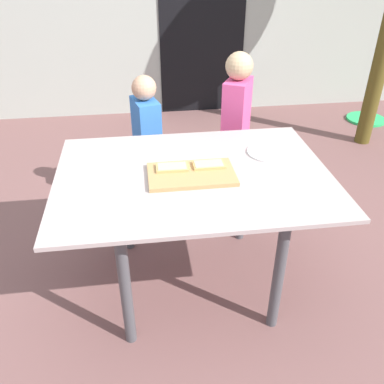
{
  "coord_description": "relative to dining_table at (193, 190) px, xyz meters",
  "views": [
    {
      "loc": [
        -0.24,
        -1.74,
        1.73
      ],
      "look_at": [
        -0.01,
        0.0,
        0.62
      ],
      "focal_mm": 38.35,
      "sensor_mm": 36.0,
      "label": 1
    }
  ],
  "objects": [
    {
      "name": "cutting_board",
      "position": [
        -0.01,
        -0.03,
        0.11
      ],
      "size": [
        0.42,
        0.26,
        0.02
      ],
      "primitive_type": "cube",
      "color": "tan",
      "rests_on": "dining_table"
    },
    {
      "name": "dining_table",
      "position": [
        0.0,
        0.0,
        0.0
      ],
      "size": [
        1.35,
        0.97,
        0.72
      ],
      "color": "#B6A4A2",
      "rests_on": "ground"
    },
    {
      "name": "plate_white_right",
      "position": [
        0.44,
        0.17,
        0.1
      ],
      "size": [
        0.24,
        0.24,
        0.01
      ],
      "primitive_type": "cylinder",
      "color": "white",
      "rests_on": "dining_table"
    },
    {
      "name": "house_door",
      "position": [
        0.47,
        2.72,
        0.37
      ],
      "size": [
        0.9,
        0.02,
        2.0
      ],
      "primitive_type": "cube",
      "color": "black",
      "rests_on": "ground"
    },
    {
      "name": "garden_hose_coil",
      "position": [
        2.2,
        2.17,
        -0.61
      ],
      "size": [
        0.41,
        0.41,
        0.03
      ],
      "primitive_type": "cylinder",
      "color": "#2CC565",
      "rests_on": "ground"
    },
    {
      "name": "child_left",
      "position": [
        -0.2,
        0.78,
        -0.06
      ],
      "size": [
        0.2,
        0.27,
        0.99
      ],
      "color": "navy",
      "rests_on": "ground"
    },
    {
      "name": "child_right",
      "position": [
        0.39,
        0.73,
        0.02
      ],
      "size": [
        0.24,
        0.28,
        1.13
      ],
      "color": "#224737",
      "rests_on": "ground"
    },
    {
      "name": "ground_plane",
      "position": [
        0.0,
        0.0,
        -0.63
      ],
      "size": [
        16.0,
        16.0,
        0.0
      ],
      "primitive_type": "plane",
      "color": "brown"
    },
    {
      "name": "pizza_slice_far_right",
      "position": [
        0.08,
        0.03,
        0.13
      ],
      "size": [
        0.16,
        0.09,
        0.02
      ],
      "color": "tan",
      "rests_on": "cutting_board"
    },
    {
      "name": "pizza_slice_far_left",
      "position": [
        -0.1,
        0.03,
        0.13
      ],
      "size": [
        0.16,
        0.09,
        0.02
      ],
      "color": "tan",
      "rests_on": "cutting_board"
    }
  ]
}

